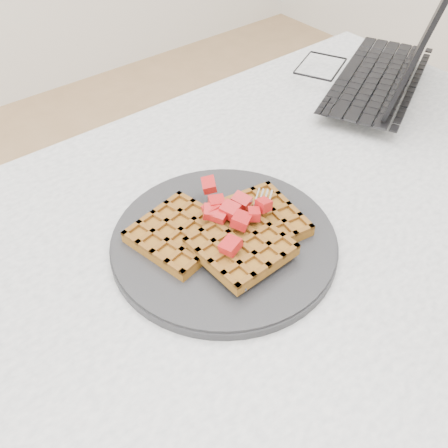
% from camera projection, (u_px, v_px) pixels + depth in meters
% --- Properties ---
extents(table, '(1.20, 0.80, 0.75)m').
position_uv_depth(table, '(278.00, 282.00, 0.78)').
color(table, silver).
rests_on(table, ground).
extents(plate, '(0.31, 0.31, 0.02)m').
position_uv_depth(plate, '(224.00, 241.00, 0.67)').
color(plate, black).
rests_on(plate, table).
extents(waffles, '(0.22, 0.19, 0.03)m').
position_uv_depth(waffles, '(226.00, 232.00, 0.66)').
color(waffles, '#935E1F').
rests_on(waffles, plate).
extents(strawberry_pile, '(0.15, 0.15, 0.02)m').
position_uv_depth(strawberry_pile, '(224.00, 216.00, 0.64)').
color(strawberry_pile, '#8E0308').
rests_on(strawberry_pile, waffles).
extents(fork, '(0.16, 0.13, 0.02)m').
position_uv_depth(fork, '(255.00, 235.00, 0.66)').
color(fork, silver).
rests_on(fork, plate).
extents(laptop, '(0.43, 0.38, 0.25)m').
position_uv_depth(laptop, '(365.00, 69.00, 0.98)').
color(laptop, black).
rests_on(laptop, table).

